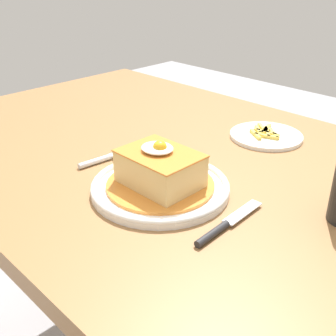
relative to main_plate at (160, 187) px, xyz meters
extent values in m
cube|color=olive|center=(-0.05, 0.13, -0.03)|extent=(1.43, 0.84, 0.04)
cylinder|color=olive|center=(-0.69, 0.47, -0.40)|extent=(0.07, 0.07, 0.70)
cylinder|color=white|center=(0.00, 0.00, 0.00)|extent=(0.25, 0.25, 0.01)
torus|color=white|center=(0.00, 0.00, 0.00)|extent=(0.25, 0.25, 0.01)
cylinder|color=orange|center=(0.00, 0.00, 0.00)|extent=(0.20, 0.20, 0.01)
cube|color=#DBB770|center=(0.00, 0.00, 0.04)|extent=(0.14, 0.10, 0.06)
cube|color=orange|center=(0.00, 0.00, 0.07)|extent=(0.14, 0.11, 0.00)
ellipsoid|color=white|center=(-0.01, 0.00, 0.07)|extent=(0.06, 0.05, 0.01)
sphere|color=yellow|center=(0.00, 0.00, 0.08)|extent=(0.03, 0.03, 0.03)
cylinder|color=silver|center=(-0.18, -0.02, 0.00)|extent=(0.02, 0.08, 0.01)
cube|color=silver|center=(-0.17, 0.05, 0.00)|extent=(0.03, 0.05, 0.00)
cylinder|color=silver|center=(-0.16, 0.07, 0.00)|extent=(0.01, 0.03, 0.00)
cylinder|color=silver|center=(-0.17, 0.07, 0.00)|extent=(0.01, 0.03, 0.00)
cylinder|color=silver|center=(-0.17, 0.07, 0.00)|extent=(0.01, 0.03, 0.00)
cylinder|color=#262628|center=(0.16, -0.04, 0.00)|extent=(0.02, 0.08, 0.01)
cube|color=silver|center=(0.16, 0.04, 0.00)|extent=(0.02, 0.09, 0.00)
cylinder|color=white|center=(0.00, 0.35, 0.00)|extent=(0.17, 0.17, 0.01)
cube|color=#EAC64C|center=(-0.01, 0.35, 0.00)|extent=(0.01, 0.05, 0.01)
cube|color=#EAC64C|center=(0.01, 0.33, 0.00)|extent=(0.06, 0.03, 0.01)
cube|color=#EAC64C|center=(-0.02, 0.37, 0.00)|extent=(0.03, 0.06, 0.01)
cube|color=#EAC64C|center=(0.02, 0.36, 0.00)|extent=(0.04, 0.04, 0.01)
cube|color=#EAC64C|center=(0.00, 0.35, 0.00)|extent=(0.06, 0.02, 0.01)
cube|color=#EAC64C|center=(-0.02, 0.33, 0.00)|extent=(0.05, 0.04, 0.01)
cube|color=#EAC64C|center=(0.00, 0.36, 0.00)|extent=(0.05, 0.05, 0.01)
cube|color=#EAC64C|center=(-0.02, 0.37, 0.00)|extent=(0.05, 0.05, 0.01)
cube|color=#EAC64C|center=(-0.03, 0.35, 0.00)|extent=(0.04, 0.04, 0.01)
camera|label=1|loc=(0.49, -0.47, 0.38)|focal=45.16mm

